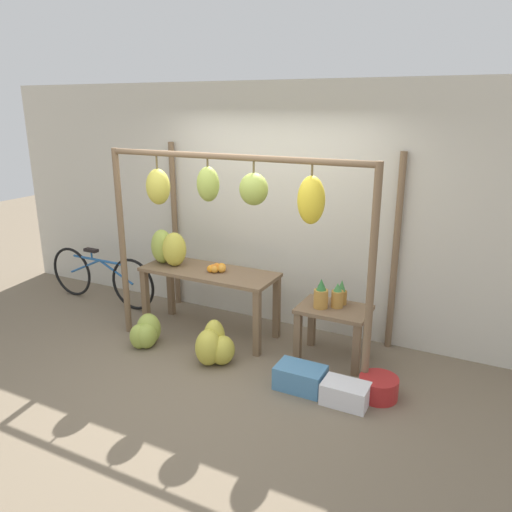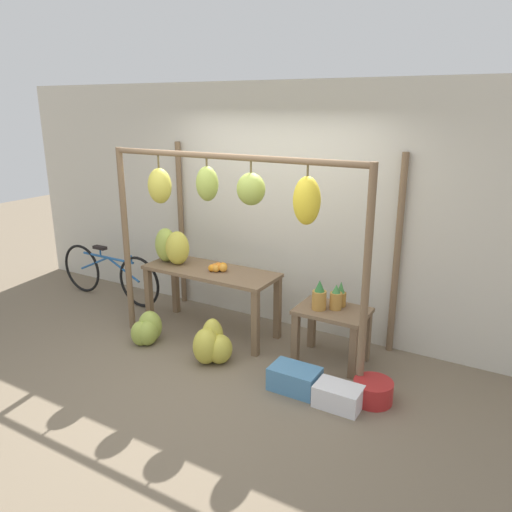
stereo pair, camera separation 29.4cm
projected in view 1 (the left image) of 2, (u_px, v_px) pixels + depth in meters
name	position (u px, v px, depth m)	size (l,w,h in m)	color
ground_plane	(209.00, 378.00, 4.85)	(20.00, 20.00, 0.00)	#756651
shop_wall_back	(277.00, 208.00, 5.76)	(8.00, 0.08, 2.80)	beige
stall_awning	(240.00, 208.00, 4.91)	(2.86, 1.15, 2.11)	brown
display_table_main	(209.00, 281.00, 5.62)	(1.56, 0.59, 0.76)	brown
display_table_side	(333.00, 320.00, 5.08)	(0.71, 0.50, 0.58)	brown
banana_pile_on_table	(168.00, 248.00, 5.74)	(0.56, 0.39, 0.40)	gold
orange_pile	(217.00, 268.00, 5.52)	(0.20, 0.18, 0.10)	orange
pineapple_cluster	(331.00, 295.00, 5.03)	(0.28, 0.32, 0.31)	#A3702D
banana_pile_ground_left	(146.00, 333.00, 5.44)	(0.35, 0.44, 0.36)	#9EB247
banana_pile_ground_right	(214.00, 346.00, 5.08)	(0.44, 0.46, 0.44)	gold
fruit_crate_white	(300.00, 377.00, 4.64)	(0.45, 0.29, 0.22)	#4C84B2
blue_bucket	(378.00, 387.00, 4.50)	(0.35, 0.35, 0.20)	#AD2323
parked_bicycle	(101.00, 277.00, 6.61)	(1.76, 0.08, 0.72)	black
fruit_crate_purple	(345.00, 393.00, 4.40)	(0.41, 0.26, 0.20)	silver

